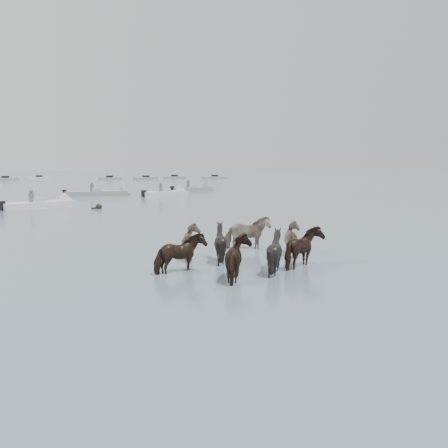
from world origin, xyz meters
TOP-DOWN VIEW (x-y plane):
  - ground at (0.00, 0.00)m, footprint 400.00×400.00m
  - pony_herd at (-0.86, 0.15)m, footprint 5.84×4.59m
  - swimming_pony at (2.96, 19.23)m, footprint 0.72×0.44m
  - motorboat_b at (0.57, 21.86)m, footprint 5.35×2.13m
  - motorboat_c at (8.95, 31.01)m, footprint 6.35×3.38m
  - motorboat_d at (13.54, 26.52)m, footprint 4.91×1.92m
  - motorboat_e at (19.92, 31.13)m, footprint 5.32×2.14m

SIDE VIEW (x-z plane):
  - ground at x=0.00m, z-range 0.00..0.00m
  - swimming_pony at x=2.96m, z-range -0.12..0.32m
  - motorboat_c at x=8.95m, z-range -0.74..1.18m
  - motorboat_b at x=0.57m, z-range -0.73..1.19m
  - motorboat_e at x=19.92m, z-range -0.73..1.19m
  - motorboat_d at x=13.54m, z-range -0.73..1.19m
  - pony_herd at x=-0.86m, z-range -0.17..1.16m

